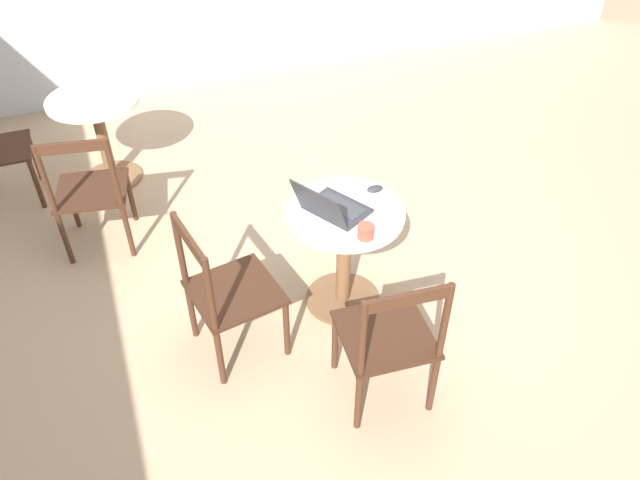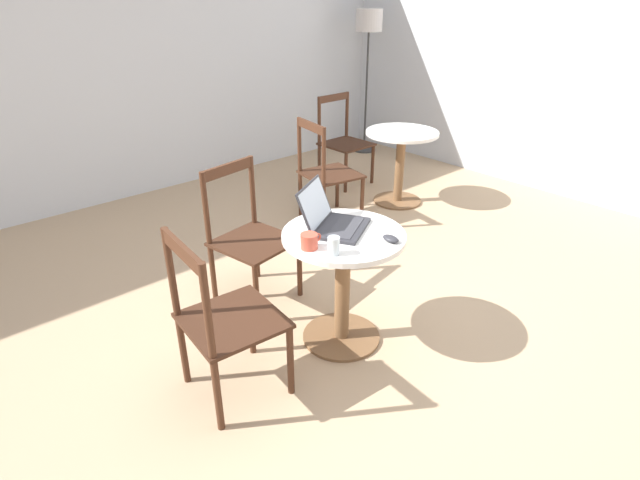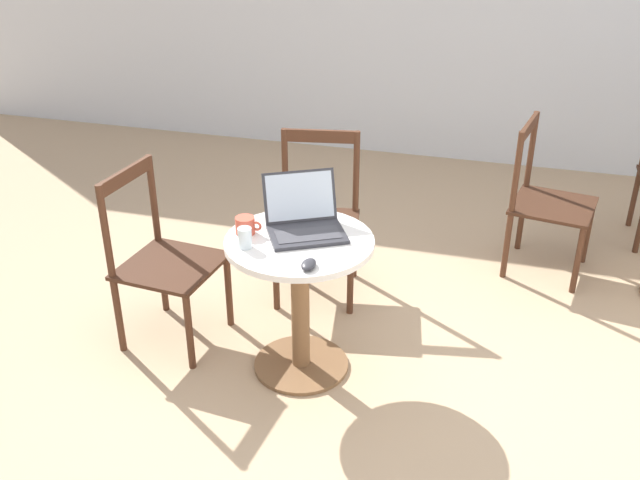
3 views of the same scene
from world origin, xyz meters
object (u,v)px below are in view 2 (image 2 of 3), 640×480
object	(u,v)px
chair_near_back	(249,237)
mug	(309,241)
cafe_table_mid	(401,154)
floor_lamp	(369,32)
mouse	(391,239)
cafe_table_near	(343,268)
drinking_glass	(334,246)
chair_mid_left	(326,173)
chair_near_left	(223,321)
laptop	(333,220)
chair_mid_back	(343,141)

from	to	relation	value
chair_near_back	mug	size ratio (longest dim) A/B	7.34
cafe_table_mid	floor_lamp	world-z (taller)	floor_lamp
cafe_table_mid	chair_near_back	world-z (taller)	chair_near_back
cafe_table_mid	chair_near_back	distance (m)	2.11
floor_lamp	mouse	size ratio (longest dim) A/B	16.96
cafe_table_near	cafe_table_mid	distance (m)	2.27
chair_near_back	drinking_glass	bearing A→B (deg)	-94.83
mug	drinking_glass	world-z (taller)	drinking_glass
cafe_table_mid	cafe_table_near	bearing A→B (deg)	-147.99
floor_lamp	mug	bearing A→B (deg)	-140.30
chair_mid_left	mug	size ratio (longest dim) A/B	7.34
chair_near_left	drinking_glass	distance (m)	0.65
floor_lamp	laptop	bearing A→B (deg)	-138.99
floor_lamp	mug	size ratio (longest dim) A/B	13.56
floor_lamp	mouse	bearing A→B (deg)	-134.49
chair_near_back	laptop	distance (m)	0.74
drinking_glass	chair_mid_back	bearing A→B (deg)	45.01
cafe_table_near	chair_near_left	bearing A→B (deg)	174.85
floor_lamp	laptop	world-z (taller)	floor_lamp
mouse	floor_lamp	bearing A→B (deg)	45.51
mug	cafe_table_mid	bearing A→B (deg)	29.11
mouse	drinking_glass	xyz separation A→B (m)	(-0.32, 0.10, 0.03)
chair_near_back	drinking_glass	xyz separation A→B (m)	(-0.07, -0.89, 0.31)
cafe_table_mid	chair_near_left	distance (m)	2.90
chair_mid_back	drinking_glass	distance (m)	3.02
laptop	mouse	size ratio (longest dim) A/B	4.57
laptop	mug	bearing A→B (deg)	-159.60
cafe_table_mid	chair_mid_back	distance (m)	0.78
cafe_table_mid	mug	size ratio (longest dim) A/B	5.67
floor_lamp	chair_near_back	bearing A→B (deg)	-148.28
chair_mid_back	mug	xyz separation A→B (m)	(-2.17, -2.00, 0.30)
cafe_table_mid	chair_mid_back	world-z (taller)	chair_mid_back
chair_mid_back	floor_lamp	bearing A→B (deg)	32.79
floor_lamp	cafe_table_near	bearing A→B (deg)	-138.07
mouse	mug	distance (m)	0.43
chair_near_back	mouse	size ratio (longest dim) A/B	9.18
chair_mid_left	laptop	bearing A→B (deg)	-131.01
chair_near_left	mouse	bearing A→B (deg)	-19.45
drinking_glass	cafe_table_near	bearing A→B (deg)	34.01
floor_lamp	mug	world-z (taller)	floor_lamp
chair_near_left	chair_mid_left	distance (m)	2.25
chair_near_back	chair_mid_back	size ratio (longest dim) A/B	1.00
chair_near_left	floor_lamp	bearing A→B (deg)	34.95
cafe_table_near	drinking_glass	size ratio (longest dim) A/B	7.53
mouse	cafe_table_mid	bearing A→B (deg)	38.49
chair_mid_back	cafe_table_mid	bearing A→B (deg)	-89.45
mug	chair_mid_left	bearing A→B (deg)	45.12
chair_mid_back	cafe_table_near	bearing A→B (deg)	-134.00
floor_lamp	mouse	xyz separation A→B (m)	(-2.84, -2.89, -0.72)
chair_near_back	floor_lamp	xyz separation A→B (m)	(3.08, 1.91, 1.00)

